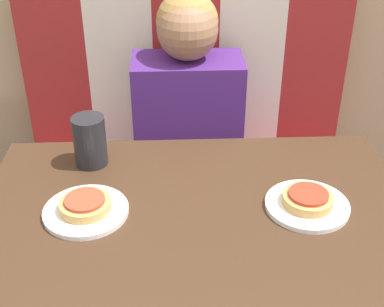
{
  "coord_description": "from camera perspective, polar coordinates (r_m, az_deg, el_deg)",
  "views": [
    {
      "loc": [
        -0.05,
        -0.94,
        1.5
      ],
      "look_at": [
        0.0,
        0.33,
        0.71
      ],
      "focal_mm": 50.0,
      "sensor_mm": 36.0,
      "label": 1
    }
  ],
  "objects": [
    {
      "name": "booth_seat",
      "position": [
        2.05,
        -0.39,
        -7.11
      ],
      "size": [
        1.15,
        0.47,
        0.42
      ],
      "color": "maroon",
      "rests_on": "ground_plane"
    },
    {
      "name": "booth_backrest",
      "position": [
        1.95,
        -0.66,
        8.51
      ],
      "size": [
        1.15,
        0.07,
        0.61
      ],
      "color": "maroon",
      "rests_on": "booth_seat"
    },
    {
      "name": "dining_table",
      "position": [
        1.28,
        0.63,
        -10.47
      ],
      "size": [
        1.01,
        0.73,
        0.74
      ],
      "color": "#422B1C",
      "rests_on": "ground_plane"
    },
    {
      "name": "person",
      "position": [
        1.77,
        -0.46,
        6.62
      ],
      "size": [
        0.36,
        0.22,
        0.65
      ],
      "color": "#4C237A",
      "rests_on": "booth_seat"
    },
    {
      "name": "plate_left",
      "position": [
        1.25,
        -11.24,
        -6.05
      ],
      "size": [
        0.2,
        0.2,
        0.01
      ],
      "color": "white",
      "rests_on": "dining_table"
    },
    {
      "name": "plate_right",
      "position": [
        1.28,
        12.17,
        -5.43
      ],
      "size": [
        0.2,
        0.2,
        0.01
      ],
      "color": "white",
      "rests_on": "dining_table"
    },
    {
      "name": "pizza_left",
      "position": [
        1.24,
        -11.34,
        -5.33
      ],
      "size": [
        0.12,
        0.12,
        0.03
      ],
      "color": "tan",
      "rests_on": "plate_left"
    },
    {
      "name": "pizza_right",
      "position": [
        1.26,
        12.27,
        -4.72
      ],
      "size": [
        0.12,
        0.12,
        0.03
      ],
      "color": "tan",
      "rests_on": "plate_right"
    },
    {
      "name": "drinking_cup",
      "position": [
        1.4,
        -10.85,
        1.32
      ],
      "size": [
        0.08,
        0.08,
        0.13
      ],
      "color": "#232328",
      "rests_on": "dining_table"
    }
  ]
}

